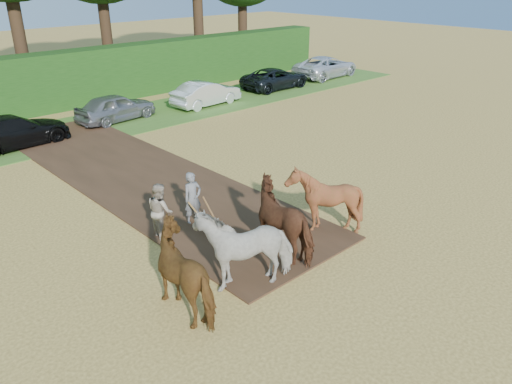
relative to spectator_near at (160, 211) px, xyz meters
name	(u,v)px	position (x,y,z in m)	size (l,w,h in m)	color
ground	(231,267)	(0.39, -2.57, -0.82)	(120.00, 120.00, 0.00)	gold
earth_strip	(139,176)	(1.89, 4.43, -0.79)	(4.50, 17.00, 0.05)	#472D1C
grass_verge	(27,141)	(0.39, 11.43, -0.80)	(50.00, 5.00, 0.03)	#38601E
spectator_near	(160,211)	(0.00, 0.00, 0.00)	(0.79, 0.62, 1.63)	#BAAB92
plough_team	(265,230)	(1.16, -3.01, 0.15)	(6.33, 4.67, 1.95)	brown
parked_cars	(101,112)	(4.04, 11.39, -0.12)	(41.97, 3.22, 1.48)	silver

